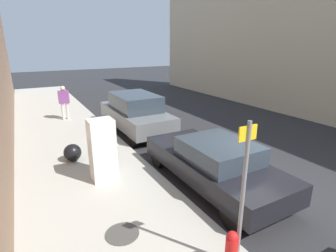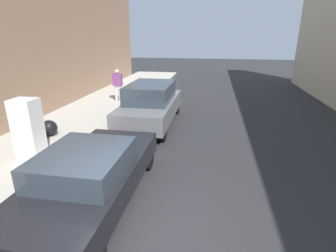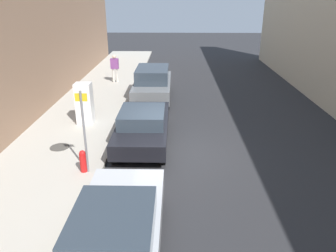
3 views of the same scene
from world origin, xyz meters
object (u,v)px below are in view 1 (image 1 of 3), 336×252
object	(u,v)px
discarded_refrigerator	(102,150)
pedestrian_walking_far	(64,100)
parked_sedan_dark	(214,162)
street_sign_post	(243,191)
trash_bag	(73,153)
parked_suv_gray	(135,112)
fire_hydrant	(231,249)

from	to	relation	value
discarded_refrigerator	pedestrian_walking_far	world-z (taller)	discarded_refrigerator
parked_sedan_dark	pedestrian_walking_far	bearing A→B (deg)	106.41
street_sign_post	trash_bag	world-z (taller)	street_sign_post
street_sign_post	parked_sedan_dark	distance (m)	3.12
parked_sedan_dark	parked_suv_gray	size ratio (longest dim) A/B	0.99
discarded_refrigerator	pedestrian_walking_far	distance (m)	7.20
fire_hydrant	pedestrian_walking_far	world-z (taller)	pedestrian_walking_far
parked_suv_gray	trash_bag	bearing A→B (deg)	-144.53
discarded_refrigerator	fire_hydrant	world-z (taller)	discarded_refrigerator
fire_hydrant	trash_bag	distance (m)	6.16
street_sign_post	trash_bag	bearing A→B (deg)	106.03
pedestrian_walking_far	fire_hydrant	bearing A→B (deg)	-134.62
parked_sedan_dark	parked_suv_gray	bearing A→B (deg)	90.00
discarded_refrigerator	trash_bag	bearing A→B (deg)	108.14
fire_hydrant	parked_sedan_dark	bearing A→B (deg)	57.02
fire_hydrant	pedestrian_walking_far	xyz separation A→B (m)	(-0.95, 11.43, 0.64)
fire_hydrant	pedestrian_walking_far	bearing A→B (deg)	94.73
street_sign_post	parked_sedan_dark	size ratio (longest dim) A/B	0.56
trash_bag	pedestrian_walking_far	distance (m)	5.56
pedestrian_walking_far	street_sign_post	bearing A→B (deg)	-133.94
trash_bag	pedestrian_walking_far	xyz separation A→B (m)	(0.63, 5.47, 0.73)
street_sign_post	parked_suv_gray	bearing A→B (deg)	79.53
trash_bag	street_sign_post	bearing A→B (deg)	-73.97
discarded_refrigerator	pedestrian_walking_far	bearing A→B (deg)	89.49
discarded_refrigerator	fire_hydrant	xyz separation A→B (m)	(1.01, -4.23, -0.52)
trash_bag	pedestrian_walking_far	size ratio (longest dim) A/B	0.33
parked_suv_gray	street_sign_post	bearing A→B (deg)	-100.47
street_sign_post	parked_suv_gray	distance (m)	8.44
street_sign_post	pedestrian_walking_far	xyz separation A→B (m)	(-1.08, 11.43, -0.47)
discarded_refrigerator	parked_sedan_dark	size ratio (longest dim) A/B	0.38
street_sign_post	trash_bag	size ratio (longest dim) A/B	4.61
street_sign_post	pedestrian_walking_far	distance (m)	11.50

